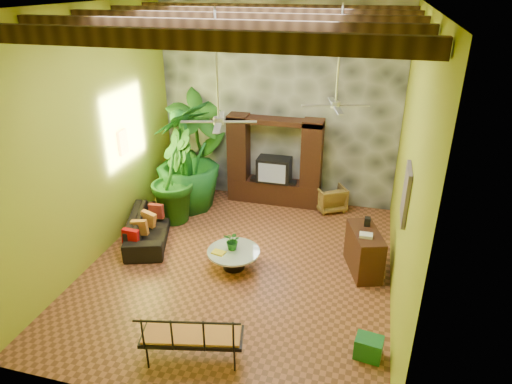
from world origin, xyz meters
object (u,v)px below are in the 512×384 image
(ceiling_fan_front, at_px, (218,109))
(tall_plant_b, at_px, (173,176))
(side_console, at_px, (364,251))
(sofa, at_px, (149,226))
(iron_bench, at_px, (190,336))
(coffee_table, at_px, (234,257))
(ceiling_fan_back, at_px, (336,94))
(wicker_armchair, at_px, (330,198))
(green_bin, at_px, (369,348))
(tall_plant_a, at_px, (199,146))
(tall_plant_c, at_px, (187,156))
(entertainment_center, at_px, (274,168))

(ceiling_fan_front, xyz_separation_m, tall_plant_b, (-1.93, 2.02, -2.27))
(side_console, bearing_deg, ceiling_fan_front, -178.91)
(sofa, distance_m, iron_bench, 3.98)
(coffee_table, bearing_deg, ceiling_fan_back, 36.05)
(wicker_armchair, xyz_separation_m, green_bin, (1.17, -4.89, -0.14))
(ceiling_fan_front, height_order, green_bin, ceiling_fan_front)
(wicker_armchair, xyz_separation_m, tall_plant_a, (-3.46, -0.09, 1.11))
(ceiling_fan_back, bearing_deg, tall_plant_a, 153.76)
(tall_plant_a, relative_size, tall_plant_b, 1.26)
(tall_plant_b, relative_size, side_console, 2.02)
(tall_plant_a, distance_m, coffee_table, 3.74)
(ceiling_fan_back, xyz_separation_m, wicker_armchair, (-0.12, 1.86, -3.08))
(tall_plant_b, xyz_separation_m, iron_bench, (2.16, -4.27, -0.60))
(iron_bench, relative_size, side_console, 1.44)
(wicker_armchair, height_order, tall_plant_c, tall_plant_c)
(green_bin, bearing_deg, tall_plant_c, 138.60)
(tall_plant_c, bearing_deg, wicker_armchair, 12.56)
(sofa, bearing_deg, tall_plant_c, -28.14)
(tall_plant_a, height_order, tall_plant_c, tall_plant_a)
(coffee_table, bearing_deg, ceiling_fan_front, -104.03)
(wicker_armchair, xyz_separation_m, tall_plant_c, (-3.49, -0.78, 1.07))
(ceiling_fan_front, distance_m, iron_bench, 3.66)
(tall_plant_a, bearing_deg, entertainment_center, 4.90)
(iron_bench, bearing_deg, tall_plant_c, 100.11)
(iron_bench, bearing_deg, side_console, 40.55)
(sofa, bearing_deg, side_console, -109.02)
(entertainment_center, xyz_separation_m, tall_plant_b, (-2.13, -1.52, 0.17))
(ceiling_fan_front, xyz_separation_m, wicker_armchair, (1.68, 3.46, -3.08))
(ceiling_fan_front, height_order, wicker_armchair, ceiling_fan_front)
(entertainment_center, distance_m, wicker_armchair, 1.61)
(ceiling_fan_front, relative_size, ceiling_fan_back, 1.00)
(sofa, relative_size, iron_bench, 1.30)
(tall_plant_b, relative_size, tall_plant_c, 0.82)
(tall_plant_c, bearing_deg, sofa, -99.46)
(entertainment_center, bearing_deg, green_bin, -61.93)
(ceiling_fan_front, height_order, side_console, ceiling_fan_front)
(ceiling_fan_back, distance_m, side_console, 3.14)
(green_bin, bearing_deg, coffee_table, 147.09)
(tall_plant_a, relative_size, iron_bench, 1.77)
(tall_plant_b, height_order, side_console, tall_plant_b)
(sofa, bearing_deg, tall_plant_a, -26.18)
(sofa, bearing_deg, ceiling_fan_front, -133.27)
(sofa, bearing_deg, ceiling_fan_back, -99.37)
(iron_bench, bearing_deg, ceiling_fan_back, 55.47)
(tall_plant_b, bearing_deg, coffee_table, -39.43)
(tall_plant_b, relative_size, iron_bench, 1.40)
(ceiling_fan_front, distance_m, tall_plant_a, 4.29)
(green_bin, bearing_deg, wicker_armchair, 103.49)
(tall_plant_a, height_order, iron_bench, tall_plant_a)
(ceiling_fan_back, relative_size, tall_plant_c, 0.67)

